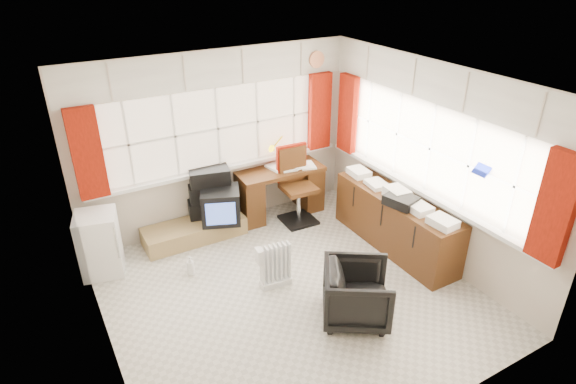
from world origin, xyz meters
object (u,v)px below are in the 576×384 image
Objects in this scene: tv_bench at (195,231)px; radiator at (275,269)px; desk at (278,188)px; task_chair at (295,181)px; office_chair at (357,293)px; desk_lamp at (279,144)px; mini_fridge at (100,244)px; crt_tv at (221,205)px; credenza at (395,221)px.

radiator is at bearing -71.56° from tv_bench.
task_chair is (0.13, -0.27, 0.19)m from desk.
task_chair reaches higher than office_chair.
tv_bench is at bearing -169.08° from desk_lamp.
radiator reaches higher than tv_bench.
desk_lamp is 2.84m from office_chair.
task_chair is at bearing -89.94° from desk_lamp.
mini_fridge is at bearing 179.24° from task_chair.
task_chair is at bearing -3.49° from crt_tv.
desk is 0.35m from task_chair.
desk reaches higher than tv_bench.
credenza is 3.04× the size of crt_tv.
credenza is 2.75m from tv_bench.
desk_lamp is 2.07m from credenza.
credenza reaches higher than office_chair.
desk_lamp is 0.20× the size of credenza.
office_chair is 2.61m from tv_bench.
task_chair is at bearing 19.66° from office_chair.
radiator is at bearing 60.51° from office_chair.
tv_bench is at bearing 146.29° from credenza.
mini_fridge is at bearing 77.72° from office_chair.
mini_fridge reaches higher than desk.
task_chair is at bearing 119.97° from credenza.
desk is 1.42m from tv_bench.
office_chair is 3.17m from mini_fridge.
task_chair reaches higher than radiator.
radiator is at bearing -84.87° from crt_tv.
desk_lamp is 0.71× the size of radiator.
desk_lamp is 0.61× the size of crt_tv.
task_chair is at bearing -64.58° from desk.
office_chair is 1.58m from credenza.
desk_lamp is at bearing 9.09° from mini_fridge.
mini_fridge is at bearing -178.83° from crt_tv.
tv_bench is (-1.51, -0.29, -0.90)m from desk_lamp.
desk_lamp is 0.49× the size of mini_fridge.
mini_fridge is (-1.25, -0.15, 0.28)m from tv_bench.
desk_lamp is 0.35× the size of task_chair.
crt_tv is at bearing 176.51° from task_chair.
desk is 1.15× the size of task_chair.
desk_lamp reaches higher than credenza.
desk_lamp reaches higher than desk.
radiator is 1.38m from crt_tv.
mini_fridge is at bearing 158.78° from credenza.
credenza reaches higher than radiator.
mini_fridge reaches higher than radiator.
office_chair is at bearing -99.25° from desk.
desk_lamp is at bearing 113.01° from credenza.
mini_fridge is at bearing -170.91° from desk_lamp.
mini_fridge is (-1.62, -0.03, -0.08)m from crt_tv.
desk_lamp is at bearing 59.13° from desk.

